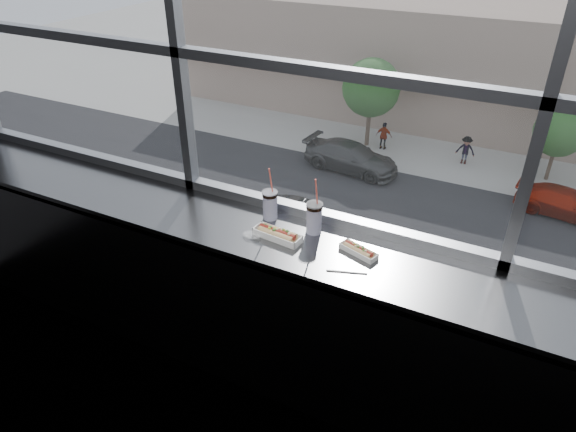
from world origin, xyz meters
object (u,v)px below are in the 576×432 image
at_px(soda_cup_right, 314,216).
at_px(loose_straw, 347,272).
at_px(car_near_c, 460,263).
at_px(pedestrian_a, 384,133).
at_px(car_near_b, 300,217).
at_px(tree_center, 560,132).
at_px(car_far_a, 351,153).
at_px(tree_left, 371,88).
at_px(hotdog_tray_left, 277,234).
at_px(soda_cup_left, 270,204).
at_px(hotdog_tray_right, 359,250).
at_px(wrapper, 252,235).
at_px(pedestrian_b, 466,147).
at_px(car_far_b, 567,199).

height_order(soda_cup_right, loose_straw, soda_cup_right).
distance_m(car_near_c, pedestrian_a, 13.81).
distance_m(car_near_b, tree_center, 15.77).
distance_m(car_far_a, tree_left, 4.85).
bearing_deg(loose_straw, soda_cup_right, 120.09).
relative_size(soda_cup_right, tree_center, 0.08).
height_order(hotdog_tray_left, car_near_b, hotdog_tray_left).
height_order(soda_cup_left, soda_cup_right, soda_cup_right).
height_order(pedestrian_a, tree_center, tree_center).
distance_m(hotdog_tray_right, wrapper, 0.62).
distance_m(car_near_b, pedestrian_b, 13.15).
xyz_separation_m(hotdog_tray_left, tree_center, (2.56, 28.30, -9.17)).
bearing_deg(wrapper, hotdog_tray_right, 11.28).
relative_size(loose_straw, wrapper, 2.03).
relative_size(car_near_c, car_far_b, 1.03).
relative_size(hotdog_tray_left, pedestrian_a, 0.14).
height_order(soda_cup_left, car_far_b, soda_cup_left).
xyz_separation_m(hotdog_tray_right, car_far_a, (-8.49, 24.23, -10.96)).
bearing_deg(wrapper, soda_cup_left, 90.89).
bearing_deg(tree_left, soda_cup_left, -73.63).
distance_m(pedestrian_a, pedestrian_b, 5.11).
height_order(soda_cup_right, car_far_a, soda_cup_right).
bearing_deg(wrapper, loose_straw, -6.29).
height_order(car_near_b, tree_left, tree_left).
xyz_separation_m(soda_cup_right, car_near_b, (-7.68, 16.15, -10.99)).
bearing_deg(hotdog_tray_left, pedestrian_b, 100.16).
height_order(car_far_b, tree_left, tree_left).
height_order(hotdog_tray_right, soda_cup_left, soda_cup_left).
distance_m(hotdog_tray_left, car_far_b, 26.97).
bearing_deg(car_far_b, wrapper, 178.83).
xyz_separation_m(car_near_c, tree_left, (-8.22, 12.00, 2.86)).
bearing_deg(pedestrian_b, car_near_c, -80.74).
distance_m(soda_cup_left, wrapper, 0.25).
xyz_separation_m(pedestrian_a, tree_center, (9.81, 0.13, 1.84)).
bearing_deg(pedestrian_a, car_far_a, 78.64).
height_order(hotdog_tray_left, soda_cup_right, soda_cup_right).
xyz_separation_m(loose_straw, pedestrian_b, (-2.61, 28.43, -11.01)).
bearing_deg(tree_center, hotdog_tray_left, -95.17).
relative_size(car_near_c, pedestrian_b, 2.72).
bearing_deg(pedestrian_a, tree_left, -6.64).
bearing_deg(car_far_b, tree_left, 78.98).
bearing_deg(pedestrian_b, soda_cup_left, -85.93).
bearing_deg(car_near_b, wrapper, -162.59).
relative_size(soda_cup_left, car_near_b, 0.05).
bearing_deg(soda_cup_left, car_near_b, 114.59).
bearing_deg(soda_cup_left, hotdog_tray_right, -10.12).
bearing_deg(hotdog_tray_left, hotdog_tray_right, 14.19).
bearing_deg(wrapper, tree_left, 106.25).
bearing_deg(pedestrian_a, car_near_c, 120.77).
relative_size(car_near_c, tree_left, 1.01).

